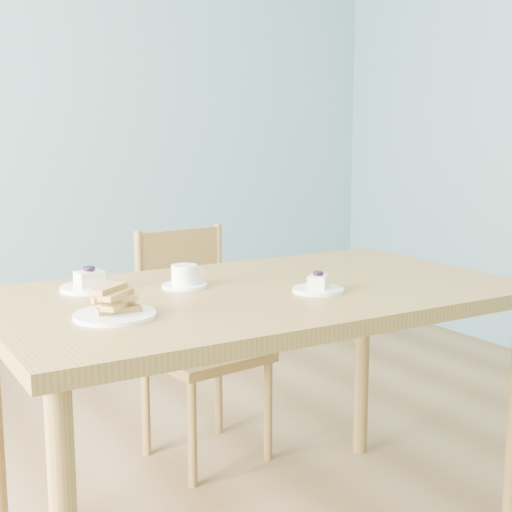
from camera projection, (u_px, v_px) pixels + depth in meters
room at (187, 78)px, 1.78m from camera, size 5.01×5.01×2.71m
dining_table at (260, 316)px, 2.00m from camera, size 1.47×0.84×0.78m
dining_chair at (200, 342)px, 2.67m from camera, size 0.44×0.43×0.87m
cheesecake_plate_near at (318, 286)px, 1.95m from camera, size 0.14×0.14×0.06m
cheesecake_plate_far at (90, 284)px, 1.97m from camera, size 0.16×0.16×0.07m
coffee_cup at (185, 278)px, 2.01m from camera, size 0.13×0.13×0.06m
biscotti_plate at (115, 308)px, 1.67m from camera, size 0.19×0.19×0.08m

